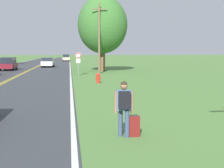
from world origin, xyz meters
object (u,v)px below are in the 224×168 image
(fire_hydrant, at_px, (98,78))
(car_champagne_suv_horizon, at_px, (66,58))
(car_maroon_suv_receding, at_px, (8,63))
(car_white_sedan_distant, at_px, (48,62))
(suitcase, at_px, (134,126))
(hitchhiker_person, at_px, (124,103))
(traffic_sign, at_px, (78,58))
(tree_behind_sign, at_px, (103,25))

(fire_hydrant, xyz_separation_m, car_champagne_suv_horizon, (-3.08, 55.48, 0.50))
(car_maroon_suv_receding, relative_size, car_white_sedan_distant, 0.93)
(suitcase, height_order, car_champagne_suv_horizon, car_champagne_suv_horizon)
(hitchhiker_person, distance_m, traffic_sign, 23.78)
(hitchhiker_person, xyz_separation_m, traffic_sign, (-0.68, 23.76, 0.77))
(suitcase, distance_m, car_champagne_suv_horizon, 71.27)
(tree_behind_sign, bearing_deg, car_champagne_suv_horizon, 96.83)
(car_maroon_suv_receding, bearing_deg, traffic_sign, -139.47)
(car_white_sedan_distant, bearing_deg, hitchhiker_person, 8.50)
(fire_hydrant, xyz_separation_m, traffic_sign, (-1.35, 7.98, 1.38))
(suitcase, height_order, fire_hydrant, fire_hydrant)
(car_champagne_suv_horizon, bearing_deg, tree_behind_sign, 6.90)
(traffic_sign, xyz_separation_m, car_maroon_suv_receding, (-8.97, 10.40, -0.89))
(car_white_sedan_distant, relative_size, car_champagne_suv_horizon, 1.02)
(fire_hydrant, distance_m, traffic_sign, 8.21)
(hitchhiker_person, distance_m, car_white_sedan_distant, 42.01)
(fire_hydrant, bearing_deg, hitchhiker_person, -92.44)
(tree_behind_sign, bearing_deg, car_maroon_suv_receding, 160.85)
(suitcase, xyz_separation_m, car_maroon_suv_receding, (-9.94, 34.11, 0.59))
(fire_hydrant, height_order, car_maroon_suv_receding, car_maroon_suv_receding)
(suitcase, bearing_deg, car_champagne_suv_horizon, 7.00)
(traffic_sign, height_order, tree_behind_sign, tree_behind_sign)
(hitchhiker_person, relative_size, car_white_sedan_distant, 0.34)
(fire_hydrant, bearing_deg, tree_behind_sign, 82.46)
(fire_hydrant, distance_m, car_champagne_suv_horizon, 55.56)
(suitcase, distance_m, car_white_sedan_distant, 42.00)
(traffic_sign, bearing_deg, suitcase, -87.64)
(traffic_sign, height_order, car_champagne_suv_horizon, traffic_sign)
(fire_hydrant, distance_m, car_maroon_suv_receding, 21.08)
(traffic_sign, height_order, car_maroon_suv_receding, traffic_sign)
(hitchhiker_person, distance_m, fire_hydrant, 15.81)
(hitchhiker_person, bearing_deg, car_champagne_suv_horizon, 6.76)
(suitcase, bearing_deg, fire_hydrant, 3.47)
(tree_behind_sign, height_order, car_white_sedan_distant, tree_behind_sign)
(tree_behind_sign, height_order, car_maroon_suv_receding, tree_behind_sign)
(traffic_sign, relative_size, car_white_sedan_distant, 0.49)
(traffic_sign, bearing_deg, car_white_sedan_distant, 103.45)
(hitchhiker_person, bearing_deg, traffic_sign, 6.45)
(hitchhiker_person, distance_m, suitcase, 0.77)
(suitcase, xyz_separation_m, traffic_sign, (-0.98, 23.72, 1.48))
(suitcase, relative_size, traffic_sign, 0.28)
(hitchhiker_person, relative_size, traffic_sign, 0.70)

